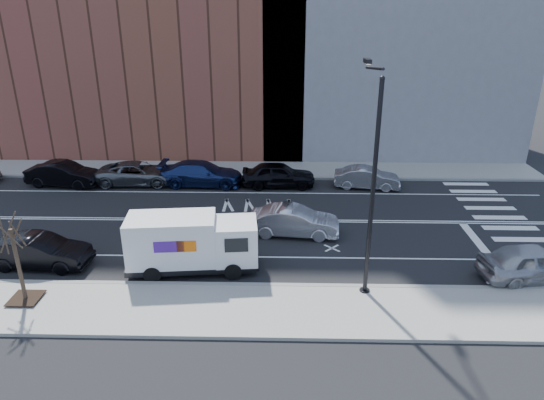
{
  "coord_description": "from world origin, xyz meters",
  "views": [
    {
      "loc": [
        3.49,
        -25.03,
        11.41
      ],
      "look_at": [
        2.91,
        -0.36,
        1.4
      ],
      "focal_mm": 32.0,
      "sensor_mm": 36.0,
      "label": 1
    }
  ],
  "objects_px": {
    "fedex_van": "(191,243)",
    "driving_sedan": "(294,221)",
    "far_parked_b": "(64,174)",
    "near_parked_front": "(534,263)"
  },
  "relations": [
    {
      "from": "far_parked_b",
      "to": "near_parked_front",
      "type": "height_order",
      "value": "near_parked_front"
    },
    {
      "from": "fedex_van",
      "to": "near_parked_front",
      "type": "bearing_deg",
      "value": -7.42
    },
    {
      "from": "fedex_van",
      "to": "near_parked_front",
      "type": "distance_m",
      "value": 15.25
    },
    {
      "from": "fedex_van",
      "to": "driving_sedan",
      "type": "distance_m",
      "value": 6.11
    },
    {
      "from": "fedex_van",
      "to": "driving_sedan",
      "type": "xyz_separation_m",
      "value": [
        4.72,
        3.83,
        -0.64
      ]
    },
    {
      "from": "fedex_van",
      "to": "far_parked_b",
      "type": "height_order",
      "value": "fedex_van"
    },
    {
      "from": "fedex_van",
      "to": "far_parked_b",
      "type": "distance_m",
      "value": 15.27
    },
    {
      "from": "driving_sedan",
      "to": "near_parked_front",
      "type": "xyz_separation_m",
      "value": [
        10.51,
        -4.27,
        0.05
      ]
    },
    {
      "from": "far_parked_b",
      "to": "driving_sedan",
      "type": "bearing_deg",
      "value": -107.58
    },
    {
      "from": "fedex_van",
      "to": "far_parked_b",
      "type": "bearing_deg",
      "value": 128.21
    }
  ]
}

